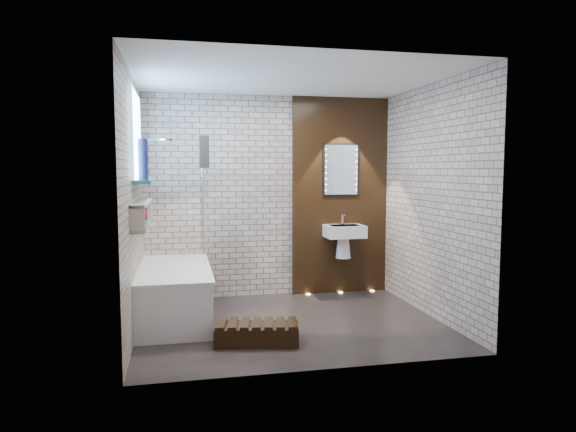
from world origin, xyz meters
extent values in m
plane|color=black|center=(0.00, 0.00, 0.00)|extent=(3.20, 3.20, 0.00)
cube|color=gray|center=(0.00, 1.30, 1.30)|extent=(3.20, 0.04, 2.60)
cube|color=gray|center=(0.00, -1.30, 1.30)|extent=(3.20, 0.04, 2.60)
cube|color=gray|center=(-1.60, 0.00, 1.30)|extent=(0.04, 2.60, 2.60)
cube|color=gray|center=(1.60, 0.00, 1.30)|extent=(0.04, 2.60, 2.60)
plane|color=white|center=(0.00, 0.00, 2.60)|extent=(3.20, 3.20, 0.00)
cube|color=black|center=(0.95, 1.27, 1.30)|extent=(1.30, 0.06, 2.60)
cube|color=#7FADE0|center=(-1.59, 0.35, 2.00)|extent=(0.03, 1.00, 0.90)
cube|color=teal|center=(-1.51, 0.35, 1.53)|extent=(0.18, 1.00, 0.04)
cube|color=teal|center=(-1.53, 0.15, 1.08)|extent=(0.14, 1.30, 0.03)
cube|color=#B2A899|center=(-1.53, 0.15, 1.32)|extent=(0.14, 1.30, 0.03)
cube|color=#B2A899|center=(-1.53, -0.48, 1.20)|extent=(0.14, 0.03, 0.26)
cube|color=#B2A899|center=(-1.53, 0.79, 1.20)|extent=(0.14, 0.03, 0.26)
cube|color=white|center=(-1.23, 0.45, 0.28)|extent=(0.75, 1.70, 0.55)
cube|color=white|center=(-1.23, 0.45, 0.57)|extent=(0.79, 1.74, 0.03)
cylinder|color=silver|center=(-1.08, 1.18, 0.64)|extent=(0.04, 0.04, 0.12)
cube|color=white|center=(-0.87, 0.89, 1.28)|extent=(0.01, 0.78, 1.40)
cube|color=black|center=(-0.87, 0.65, 1.85)|extent=(0.11, 0.27, 0.36)
cylinder|color=silver|center=(-1.30, 0.95, 2.00)|extent=(0.18, 0.18, 0.02)
cube|color=white|center=(0.95, 1.06, 0.85)|extent=(0.50, 0.36, 0.16)
cone|color=white|center=(0.95, 1.11, 0.63)|extent=(0.20, 0.20, 0.28)
cylinder|color=silver|center=(0.95, 1.16, 1.00)|extent=(0.03, 0.03, 0.14)
cube|color=black|center=(0.95, 1.24, 1.65)|extent=(0.50, 0.02, 0.70)
cube|color=silver|center=(0.95, 1.23, 1.65)|extent=(0.45, 0.01, 0.65)
cube|color=black|center=(-0.45, -0.54, 0.09)|extent=(0.84, 0.49, 0.17)
cylinder|color=#B9791C|center=(-1.53, -0.12, 1.14)|extent=(0.04, 0.04, 0.09)
cylinder|color=maroon|center=(-1.53, 0.50, 1.18)|extent=(0.07, 0.07, 0.16)
cylinder|color=#151A3A|center=(-1.50, 0.07, 1.76)|extent=(0.10, 0.10, 0.41)
cylinder|color=#FFD899|center=(0.50, 1.20, 0.01)|extent=(0.06, 0.06, 0.01)
cylinder|color=#FFD899|center=(0.95, 1.20, 0.01)|extent=(0.06, 0.06, 0.01)
cylinder|color=#FFD899|center=(1.40, 1.20, 0.01)|extent=(0.06, 0.06, 0.01)
camera|label=1|loc=(-1.15, -5.24, 1.65)|focal=31.80mm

